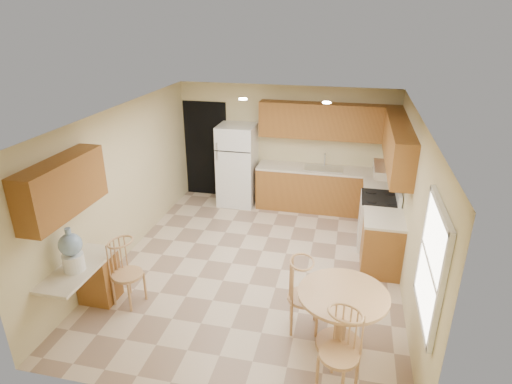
% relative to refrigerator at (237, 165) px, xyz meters
% --- Properties ---
extents(floor, '(5.50, 5.50, 0.00)m').
position_rel_refrigerator_xyz_m(floor, '(0.95, -2.40, -0.86)').
color(floor, '#CCB294').
rests_on(floor, ground).
extents(ceiling, '(4.50, 5.50, 0.02)m').
position_rel_refrigerator_xyz_m(ceiling, '(0.95, -2.40, 1.64)').
color(ceiling, white).
rests_on(ceiling, wall_back).
extents(wall_back, '(4.50, 0.02, 2.50)m').
position_rel_refrigerator_xyz_m(wall_back, '(0.95, 0.35, 0.39)').
color(wall_back, beige).
rests_on(wall_back, floor).
extents(wall_front, '(4.50, 0.02, 2.50)m').
position_rel_refrigerator_xyz_m(wall_front, '(0.95, -5.15, 0.39)').
color(wall_front, beige).
rests_on(wall_front, floor).
extents(wall_left, '(0.02, 5.50, 2.50)m').
position_rel_refrigerator_xyz_m(wall_left, '(-1.30, -2.40, 0.39)').
color(wall_left, beige).
rests_on(wall_left, floor).
extents(wall_right, '(0.02, 5.50, 2.50)m').
position_rel_refrigerator_xyz_m(wall_right, '(3.20, -2.40, 0.39)').
color(wall_right, beige).
rests_on(wall_right, floor).
extents(doorway, '(0.90, 0.02, 2.10)m').
position_rel_refrigerator_xyz_m(doorway, '(-0.80, 0.34, 0.19)').
color(doorway, black).
rests_on(doorway, floor).
extents(base_cab_back, '(2.75, 0.60, 0.87)m').
position_rel_refrigerator_xyz_m(base_cab_back, '(1.83, 0.05, -0.42)').
color(base_cab_back, '#985F26').
rests_on(base_cab_back, floor).
extents(counter_back, '(2.75, 0.63, 0.04)m').
position_rel_refrigerator_xyz_m(counter_back, '(1.83, 0.05, 0.03)').
color(counter_back, beige).
rests_on(counter_back, base_cab_back).
extents(base_cab_right_a, '(0.60, 0.59, 0.87)m').
position_rel_refrigerator_xyz_m(base_cab_right_a, '(2.90, -0.54, -0.42)').
color(base_cab_right_a, '#985F26').
rests_on(base_cab_right_a, floor).
extents(counter_right_a, '(0.63, 0.59, 0.04)m').
position_rel_refrigerator_xyz_m(counter_right_a, '(2.90, -0.54, 0.03)').
color(counter_right_a, beige).
rests_on(counter_right_a, base_cab_right_a).
extents(base_cab_right_b, '(0.60, 0.80, 0.87)m').
position_rel_refrigerator_xyz_m(base_cab_right_b, '(2.90, -2.00, -0.42)').
color(base_cab_right_b, '#985F26').
rests_on(base_cab_right_b, floor).
extents(counter_right_b, '(0.63, 0.80, 0.04)m').
position_rel_refrigerator_xyz_m(counter_right_b, '(2.90, -2.00, 0.03)').
color(counter_right_b, beige).
rests_on(counter_right_b, base_cab_right_b).
extents(upper_cab_back, '(2.75, 0.33, 0.70)m').
position_rel_refrigerator_xyz_m(upper_cab_back, '(1.83, 0.19, 0.99)').
color(upper_cab_back, '#985F26').
rests_on(upper_cab_back, wall_back).
extents(upper_cab_right, '(0.33, 2.42, 0.70)m').
position_rel_refrigerator_xyz_m(upper_cab_right, '(3.04, -1.19, 0.99)').
color(upper_cab_right, '#985F26').
rests_on(upper_cab_right, wall_right).
extents(upper_cab_left, '(0.33, 1.40, 0.70)m').
position_rel_refrigerator_xyz_m(upper_cab_left, '(-1.13, -4.00, 0.99)').
color(upper_cab_left, '#985F26').
rests_on(upper_cab_left, wall_left).
extents(sink, '(0.78, 0.44, 0.01)m').
position_rel_refrigerator_xyz_m(sink, '(1.80, 0.05, 0.05)').
color(sink, silver).
rests_on(sink, counter_back).
extents(range_hood, '(0.50, 0.76, 0.14)m').
position_rel_refrigerator_xyz_m(range_hood, '(2.95, -1.22, 0.56)').
color(range_hood, silver).
rests_on(range_hood, upper_cab_right).
extents(desk_pedestal, '(0.48, 0.42, 0.72)m').
position_rel_refrigerator_xyz_m(desk_pedestal, '(-1.05, -3.72, -0.50)').
color(desk_pedestal, '#985F26').
rests_on(desk_pedestal, floor).
extents(desk_top, '(0.50, 1.20, 0.04)m').
position_rel_refrigerator_xyz_m(desk_top, '(-1.05, -4.10, -0.11)').
color(desk_top, beige).
rests_on(desk_top, desk_pedestal).
extents(window, '(0.06, 1.12, 1.30)m').
position_rel_refrigerator_xyz_m(window, '(3.18, -4.25, 0.64)').
color(window, white).
rests_on(window, wall_right).
extents(can_light_a, '(0.14, 0.14, 0.02)m').
position_rel_refrigerator_xyz_m(can_light_a, '(0.45, -1.20, 1.63)').
color(can_light_a, white).
rests_on(can_light_a, ceiling).
extents(can_light_b, '(0.14, 0.14, 0.02)m').
position_rel_refrigerator_xyz_m(can_light_b, '(1.85, -1.20, 1.63)').
color(can_light_b, white).
rests_on(can_light_b, ceiling).
extents(refrigerator, '(0.76, 0.74, 1.72)m').
position_rel_refrigerator_xyz_m(refrigerator, '(0.00, 0.00, 0.00)').
color(refrigerator, white).
rests_on(refrigerator, floor).
extents(stove, '(0.65, 0.76, 1.09)m').
position_rel_refrigerator_xyz_m(stove, '(2.88, -1.22, -0.39)').
color(stove, white).
rests_on(stove, floor).
extents(dining_table, '(1.07, 1.07, 0.80)m').
position_rel_refrigerator_xyz_m(dining_table, '(2.35, -3.94, -0.34)').
color(dining_table, tan).
rests_on(dining_table, floor).
extents(chair_table_a, '(0.44, 0.58, 1.00)m').
position_rel_refrigerator_xyz_m(chair_table_a, '(1.87, -3.78, -0.25)').
color(chair_table_a, tan).
rests_on(chair_table_a, floor).
extents(chair_table_b, '(0.43, 0.50, 0.98)m').
position_rel_refrigerator_xyz_m(chair_table_b, '(2.35, -4.68, -0.26)').
color(chair_table_b, tan).
rests_on(chair_table_b, floor).
extents(chair_desk, '(0.43, 0.55, 0.97)m').
position_rel_refrigerator_xyz_m(chair_desk, '(-0.60, -3.79, -0.27)').
color(chair_desk, tan).
rests_on(chair_desk, floor).
extents(water_crock, '(0.29, 0.29, 0.60)m').
position_rel_refrigerator_xyz_m(water_crock, '(-1.05, -4.16, 0.18)').
color(water_crock, white).
rests_on(water_crock, desk_top).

